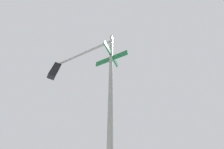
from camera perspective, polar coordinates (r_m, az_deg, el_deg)
traffic_signal_near at (r=3.98m, az=-16.76°, el=0.30°), size 3.03×2.07×5.98m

